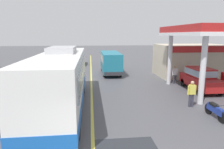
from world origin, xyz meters
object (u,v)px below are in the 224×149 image
motorcycle_parked_forecourt (215,110)px  pedestrian_by_shop (175,74)px  car_at_pump (201,78)px  car_trailing_behind_bus (78,58)px  pedestrian_near_pump (192,92)px  coach_bus_main (61,81)px  minibus_opposing_lane (111,61)px

motorcycle_parked_forecourt → pedestrian_by_shop: pedestrian_by_shop is taller
car_at_pump → car_trailing_behind_bus: size_ratio=1.00×
pedestrian_near_pump → car_trailing_behind_bus: bearing=112.8°
pedestrian_near_pump → motorcycle_parked_forecourt: bearing=-76.3°
coach_bus_main → car_trailing_behind_bus: 18.46m
coach_bus_main → pedestrian_by_shop: (9.43, 5.34, -0.79)m
pedestrian_by_shop → car_at_pump: bearing=-63.0°
car_at_pump → pedestrian_near_pump: (-2.65, -3.67, -0.08)m
minibus_opposing_lane → car_trailing_behind_bus: size_ratio=1.46×
coach_bus_main → car_at_pump: coach_bus_main is taller
pedestrian_near_pump → pedestrian_by_shop: 6.14m
minibus_opposing_lane → motorcycle_parked_forecourt: size_ratio=3.41×
motorcycle_parked_forecourt → pedestrian_near_pump: (-0.43, 1.78, 0.49)m
motorcycle_parked_forecourt → pedestrian_by_shop: bearing=82.3°
minibus_opposing_lane → pedestrian_near_pump: minibus_opposing_lane is taller
motorcycle_parked_forecourt → pedestrian_by_shop: size_ratio=1.08×
car_at_pump → pedestrian_near_pump: 4.53m
motorcycle_parked_forecourt → car_trailing_behind_bus: bearing=112.0°
car_at_pump → minibus_opposing_lane: (-6.54, 7.87, 0.46)m
car_trailing_behind_bus → minibus_opposing_lane: bearing=-61.3°
coach_bus_main → motorcycle_parked_forecourt: (8.38, -2.40, -1.28)m
pedestrian_near_pump → car_trailing_behind_bus: 20.68m
pedestrian_by_shop → minibus_opposing_lane: bearing=133.9°
car_trailing_behind_bus → motorcycle_parked_forecourt: bearing=-68.0°
coach_bus_main → motorcycle_parked_forecourt: size_ratio=6.13×
minibus_opposing_lane → pedestrian_by_shop: 7.76m
coach_bus_main → pedestrian_near_pump: (7.95, -0.62, -0.79)m
motorcycle_parked_forecourt → minibus_opposing_lane: bearing=108.0°
motorcycle_parked_forecourt → pedestrian_by_shop: 7.83m
car_at_pump → pedestrian_near_pump: bearing=-125.9°
minibus_opposing_lane → motorcycle_parked_forecourt: 14.04m
car_at_pump → motorcycle_parked_forecourt: bearing=-112.2°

